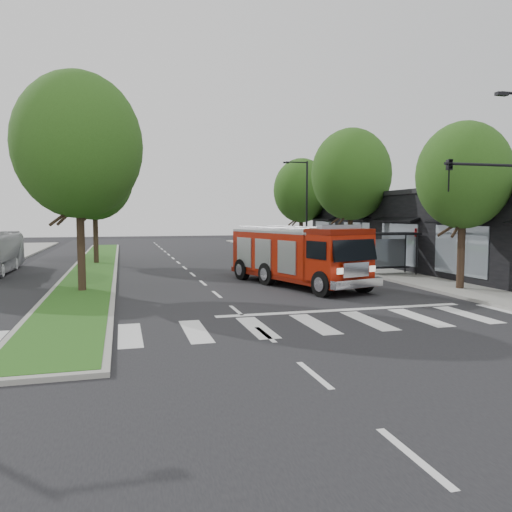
{
  "coord_description": "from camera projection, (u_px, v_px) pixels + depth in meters",
  "views": [
    {
      "loc": [
        -4.19,
        -18.38,
        3.65
      ],
      "look_at": [
        1.68,
        3.31,
        1.8
      ],
      "focal_mm": 35.0,
      "sensor_mm": 36.0,
      "label": 1
    }
  ],
  "objects": [
    {
      "name": "streetlight_right_far",
      "position": [
        305.0,
        205.0,
        40.64
      ],
      "size": [
        2.11,
        0.2,
        8.0
      ],
      "color": "black",
      "rests_on": "ground"
    },
    {
      "name": "tree_right_mid",
      "position": [
        351.0,
        175.0,
        35.0
      ],
      "size": [
        5.6,
        5.6,
        9.72
      ],
      "color": "black",
      "rests_on": "ground"
    },
    {
      "name": "tree_median_near",
      "position": [
        78.0,
        146.0,
        22.73
      ],
      "size": [
        5.8,
        5.8,
        10.16
      ],
      "color": "black",
      "rests_on": "ground"
    },
    {
      "name": "ground",
      "position": [
        236.0,
        311.0,
        19.07
      ],
      "size": [
        140.0,
        140.0,
        0.0
      ],
      "primitive_type": "plane",
      "color": "black",
      "rests_on": "ground"
    },
    {
      "name": "fire_engine",
      "position": [
        297.0,
        256.0,
        25.73
      ],
      "size": [
        5.27,
        9.63,
        3.2
      ],
      "rotation": [
        0.0,
        0.0,
        0.29
      ],
      "color": "#5D0F05",
      "rests_on": "ground"
    },
    {
      "name": "median",
      "position": [
        95.0,
        266.0,
        34.82
      ],
      "size": [
        3.0,
        50.0,
        0.15
      ],
      "color": "gray",
      "rests_on": "ground"
    },
    {
      "name": "tree_right_near",
      "position": [
        464.0,
        176.0,
        23.54
      ],
      "size": [
        4.4,
        4.4,
        8.05
      ],
      "color": "black",
      "rests_on": "ground"
    },
    {
      "name": "storefront_row",
      "position": [
        453.0,
        233.0,
        32.92
      ],
      "size": [
        8.0,
        30.0,
        5.0
      ],
      "primitive_type": "cube",
      "color": "black",
      "rests_on": "ground"
    },
    {
      "name": "tree_right_far",
      "position": [
        301.0,
        191.0,
        44.68
      ],
      "size": [
        5.0,
        5.0,
        8.73
      ],
      "color": "black",
      "rests_on": "ground"
    },
    {
      "name": "bus_shelter",
      "position": [
        389.0,
        242.0,
        29.66
      ],
      "size": [
        3.2,
        1.6,
        2.61
      ],
      "color": "black",
      "rests_on": "ground"
    },
    {
      "name": "tree_median_far",
      "position": [
        94.0,
        176.0,
        36.22
      ],
      "size": [
        5.6,
        5.6,
        9.72
      ],
      "color": "black",
      "rests_on": "ground"
    },
    {
      "name": "sidewalk_right",
      "position": [
        391.0,
        271.0,
        31.94
      ],
      "size": [
        5.0,
        80.0,
        0.15
      ],
      "primitive_type": "cube",
      "color": "gray",
      "rests_on": "ground"
    }
  ]
}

